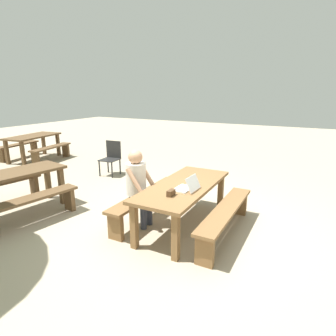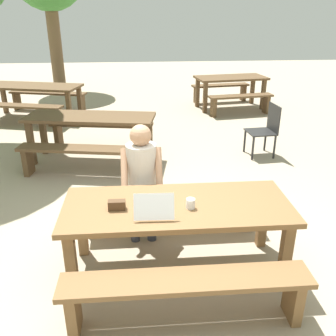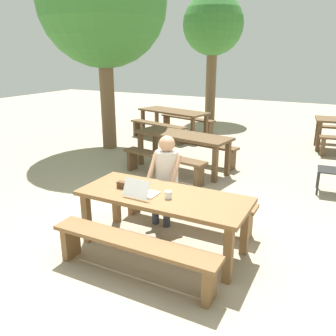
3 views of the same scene
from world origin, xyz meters
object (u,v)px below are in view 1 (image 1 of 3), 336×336
(picnic_table_rear, at_px, (33,139))
(picnic_table_front, at_px, (184,190))
(coffee_mug, at_px, (191,180))
(laptop, at_px, (187,186))
(small_pouch, at_px, (171,193))
(plastic_chair, at_px, (111,157))
(picnic_table_distant, at_px, (4,181))
(person_seated, at_px, (138,182))

(picnic_table_rear, bearing_deg, picnic_table_front, -116.21)
(picnic_table_front, xyz_separation_m, coffee_mug, (0.11, -0.08, 0.14))
(laptop, relative_size, small_pouch, 2.28)
(small_pouch, distance_m, plastic_chair, 3.79)
(small_pouch, xyz_separation_m, picnic_table_distant, (-0.56, 2.95, -0.11))
(picnic_table_rear, bearing_deg, picnic_table_distant, -141.61)
(picnic_table_front, bearing_deg, picnic_table_distant, 110.76)
(small_pouch, xyz_separation_m, person_seated, (0.23, 0.71, -0.01))
(coffee_mug, distance_m, picnic_table_distant, 3.21)
(laptop, distance_m, person_seated, 0.82)
(laptop, distance_m, small_pouch, 0.34)
(picnic_table_front, distance_m, person_seated, 0.74)
(laptop, bearing_deg, small_pouch, -15.64)
(picnic_table_distant, bearing_deg, plastic_chair, 10.29)
(small_pouch, xyz_separation_m, coffee_mug, (0.65, -0.03, 0.00))
(picnic_table_front, distance_m, coffee_mug, 0.19)
(laptop, relative_size, picnic_table_rear, 0.19)
(small_pouch, xyz_separation_m, picnic_table_rear, (2.51, 6.23, -0.10))
(person_seated, bearing_deg, picnic_table_front, -64.81)
(coffee_mug, relative_size, picnic_table_distant, 0.04)
(person_seated, height_order, plastic_chair, person_seated)
(person_seated, relative_size, plastic_chair, 1.43)
(coffee_mug, distance_m, picnic_table_rear, 6.53)
(laptop, bearing_deg, plastic_chair, -121.19)
(picnic_table_front, relative_size, laptop, 5.93)
(coffee_mug, height_order, plastic_chair, plastic_chair)
(picnic_table_front, xyz_separation_m, person_seated, (-0.31, 0.66, 0.13))
(laptop, bearing_deg, person_seated, -81.40)
(plastic_chair, xyz_separation_m, picnic_table_rear, (0.17, 3.26, 0.19))
(person_seated, bearing_deg, plastic_chair, 46.93)
(small_pouch, bearing_deg, coffee_mug, -2.59)
(small_pouch, bearing_deg, picnic_table_rear, 68.05)
(coffee_mug, distance_m, person_seated, 0.85)
(laptop, bearing_deg, coffee_mug, -165.17)
(picnic_table_rear, distance_m, picnic_table_distant, 4.49)
(picnic_table_front, height_order, laptop, laptop)
(small_pouch, height_order, picnic_table_rear, small_pouch)
(small_pouch, height_order, plastic_chair, plastic_chair)
(small_pouch, distance_m, picnic_table_rear, 6.71)
(laptop, xyz_separation_m, person_seated, (-0.09, 0.81, -0.02))
(plastic_chair, bearing_deg, coffee_mug, -34.56)
(person_seated, height_order, picnic_table_distant, person_seated)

